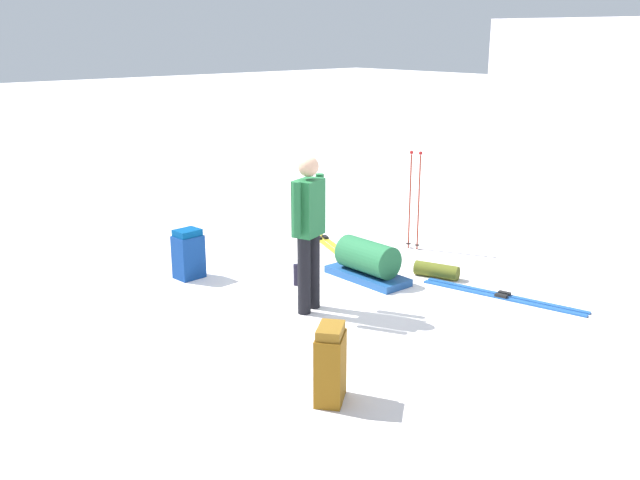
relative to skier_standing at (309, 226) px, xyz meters
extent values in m
plane|color=white|center=(-0.17, 0.31, -0.95)|extent=(80.00, 80.00, 0.00)
cylinder|color=black|center=(-0.03, 0.09, -0.53)|extent=(0.14, 0.14, 0.85)
cylinder|color=black|center=(0.03, -0.09, -0.53)|extent=(0.14, 0.14, 0.85)
cube|color=#1C5E31|center=(0.00, 0.00, 0.20)|extent=(0.32, 0.39, 0.60)
cylinder|color=#1C5E31|center=(-0.08, 0.23, 0.23)|extent=(0.09, 0.09, 0.58)
cylinder|color=#1C5E31|center=(0.08, -0.23, 0.23)|extent=(0.09, 0.09, 0.58)
sphere|color=tan|center=(0.00, 0.00, 0.64)|extent=(0.22, 0.22, 0.22)
cube|color=#1E52A1|center=(1.17, 1.96, -0.94)|extent=(1.90, 0.50, 0.02)
cube|color=black|center=(1.17, 1.96, -0.92)|extent=(0.15, 0.09, 0.03)
cube|color=#1E52A1|center=(1.19, 1.86, -0.94)|extent=(1.90, 0.50, 0.02)
cube|color=black|center=(1.19, 1.86, -0.92)|extent=(0.15, 0.09, 0.03)
cube|color=gold|center=(-1.97, 2.02, -0.94)|extent=(1.66, 0.73, 0.02)
cube|color=black|center=(-1.97, 2.02, -0.92)|extent=(0.15, 0.11, 0.03)
cube|color=gold|center=(-2.00, 1.93, -0.94)|extent=(1.66, 0.73, 0.02)
cube|color=black|center=(-2.00, 1.93, -0.92)|extent=(0.15, 0.11, 0.03)
cube|color=navy|center=(-1.81, -0.39, -0.69)|extent=(0.28, 0.34, 0.54)
cube|color=navy|center=(-1.81, -0.39, -0.38)|extent=(0.26, 0.31, 0.08)
cube|color=brown|center=(1.64, -1.19, -0.67)|extent=(0.38, 0.41, 0.58)
cube|color=#895D1A|center=(1.64, -1.19, -0.34)|extent=(0.34, 0.36, 0.08)
cylinder|color=maroon|center=(-0.86, 2.60, -0.29)|extent=(0.02, 0.02, 1.32)
sphere|color=#A51919|center=(-0.86, 2.60, 0.40)|extent=(0.05, 0.05, 0.05)
cylinder|color=black|center=(-0.86, 2.60, -0.89)|extent=(0.07, 0.07, 0.01)
cylinder|color=maroon|center=(-0.73, 2.64, -0.29)|extent=(0.02, 0.02, 1.32)
sphere|color=#A51919|center=(-0.73, 2.64, 0.40)|extent=(0.05, 0.05, 0.05)
cylinder|color=black|center=(-0.73, 2.64, -0.89)|extent=(0.07, 0.07, 0.01)
cube|color=#1C4A8C|center=(-0.29, 1.20, -0.91)|extent=(1.10, 0.47, 0.09)
cylinder|color=#23653B|center=(-0.29, 1.20, -0.66)|extent=(0.77, 0.41, 0.40)
cylinder|color=#53591B|center=(0.23, 1.89, -0.86)|extent=(0.58, 0.35, 0.18)
cylinder|color=black|center=(-0.71, 0.42, -0.82)|extent=(0.07, 0.07, 0.26)
camera|label=1|loc=(5.57, -4.81, 1.96)|focal=40.48mm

